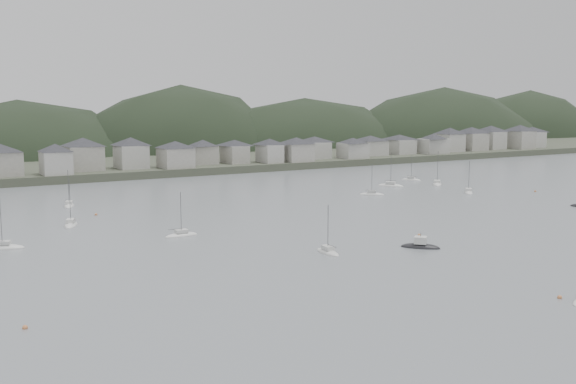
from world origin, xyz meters
TOP-DOWN VIEW (x-y plane):
  - ground at (0.00, 0.00)m, footprint 900.00×900.00m
  - far_shore_land at (0.00, 295.00)m, footprint 900.00×250.00m
  - forested_ridge at (4.83, 269.40)m, footprint 851.55×103.94m
  - waterfront_town at (50.59, 183.34)m, footprint 451.48×28.46m
  - moored_fleet at (-15.59, 66.30)m, footprint 260.72×160.61m
  - motor_launch_far at (3.11, 28.84)m, footprint 7.28×7.72m
  - mooring_buoys at (-5.14, 64.41)m, footprint 170.48×127.62m

SIDE VIEW (x-z plane):
  - forested_ridge at x=4.83m, z-range -62.57..40.00m
  - ground at x=0.00m, z-range 0.00..0.00m
  - mooring_buoys at x=-5.14m, z-range -0.20..0.50m
  - moored_fleet at x=-15.59m, z-range -6.19..6.54m
  - motor_launch_far at x=3.11m, z-range -1.64..2.23m
  - far_shore_land at x=0.00m, z-range 0.00..3.00m
  - waterfront_town at x=50.59m, z-range 2.20..15.12m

